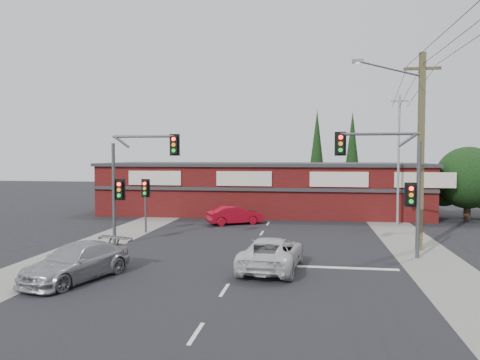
# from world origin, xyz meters

# --- Properties ---
(ground) EXTENTS (120.00, 120.00, 0.00)m
(ground) POSITION_xyz_m (0.00, 0.00, 0.00)
(ground) COLOR black
(ground) RESTS_ON ground
(road_strip) EXTENTS (14.00, 70.00, 0.01)m
(road_strip) POSITION_xyz_m (0.00, 5.00, 0.01)
(road_strip) COLOR black
(road_strip) RESTS_ON ground
(verge_left) EXTENTS (3.00, 70.00, 0.02)m
(verge_left) POSITION_xyz_m (-8.50, 5.00, 0.01)
(verge_left) COLOR gray
(verge_left) RESTS_ON ground
(verge_right) EXTENTS (3.00, 70.00, 0.02)m
(verge_right) POSITION_xyz_m (8.50, 5.00, 0.01)
(verge_right) COLOR gray
(verge_right) RESTS_ON ground
(stop_line) EXTENTS (6.50, 0.35, 0.01)m
(stop_line) POSITION_xyz_m (3.50, -1.50, 0.01)
(stop_line) COLOR silver
(stop_line) RESTS_ON ground
(white_suv) EXTENTS (2.70, 5.13, 1.37)m
(white_suv) POSITION_xyz_m (1.40, -2.14, 0.69)
(white_suv) COLOR silver
(white_suv) RESTS_ON ground
(silver_suv) EXTENTS (3.28, 5.19, 1.40)m
(silver_suv) POSITION_xyz_m (-5.95, -5.03, 0.70)
(silver_suv) COLOR #A1A3A6
(silver_suv) RESTS_ON ground
(red_sedan) EXTENTS (4.09, 3.08, 1.29)m
(red_sedan) POSITION_xyz_m (-2.29, 10.45, 0.65)
(red_sedan) COLOR maroon
(red_sedan) RESTS_ON ground
(lane_dashes) EXTENTS (0.12, 51.48, 0.01)m
(lane_dashes) POSITION_xyz_m (0.00, 6.94, 0.01)
(lane_dashes) COLOR silver
(lane_dashes) RESTS_ON ground
(shop_building) EXTENTS (27.30, 8.40, 4.22)m
(shop_building) POSITION_xyz_m (-0.99, 16.99, 2.13)
(shop_building) COLOR #450D0D
(shop_building) RESTS_ON ground
(tree_cluster) EXTENTS (5.90, 5.10, 5.50)m
(tree_cluster) POSITION_xyz_m (14.69, 15.44, 2.90)
(tree_cluster) COLOR #2D2116
(tree_cluster) RESTS_ON ground
(conifer_near) EXTENTS (1.80, 1.80, 9.25)m
(conifer_near) POSITION_xyz_m (3.50, 24.00, 5.48)
(conifer_near) COLOR #2D2116
(conifer_near) RESTS_ON ground
(conifer_far) EXTENTS (1.80, 1.80, 9.25)m
(conifer_far) POSITION_xyz_m (7.00, 26.00, 5.48)
(conifer_far) COLOR #2D2116
(conifer_far) RESTS_ON ground
(traffic_mast_left) EXTENTS (3.77, 0.27, 5.97)m
(traffic_mast_left) POSITION_xyz_m (-6.43, 2.00, 3.93)
(traffic_mast_left) COLOR #47494C
(traffic_mast_left) RESTS_ON ground
(traffic_mast_right) EXTENTS (3.96, 0.27, 5.97)m
(traffic_mast_right) POSITION_xyz_m (6.86, 1.00, 3.95)
(traffic_mast_right) COLOR #47494C
(traffic_mast_right) RESTS_ON ground
(pedestal_signal) EXTENTS (0.55, 0.27, 3.38)m
(pedestal_signal) POSITION_xyz_m (-7.20, 6.01, 2.41)
(pedestal_signal) COLOR #47494C
(pedestal_signal) RESTS_ON ground
(utility_pole) EXTENTS (4.38, 0.59, 10.00)m
(utility_pole) POSITION_xyz_m (8.36, 2.99, 5.40)
(utility_pole) COLOR brown
(utility_pole) RESTS_ON ground
(steel_pole) EXTENTS (1.20, 0.16, 9.00)m
(steel_pole) POSITION_xyz_m (9.00, 12.00, 4.70)
(steel_pole) COLOR gray
(steel_pole) RESTS_ON ground
(power_lines) EXTENTS (2.01, 29.00, 1.22)m
(power_lines) POSITION_xyz_m (8.47, -2.47, 9.04)
(power_lines) COLOR black
(power_lines) RESTS_ON ground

